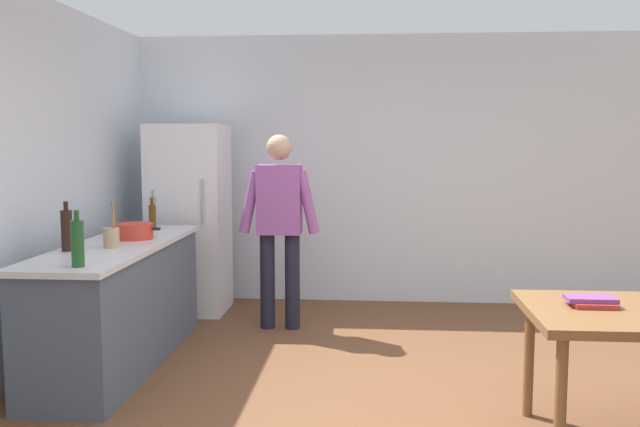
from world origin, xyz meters
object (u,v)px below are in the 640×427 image
object	(u,v)px
refrigerator	(189,219)
bottle_wine_dark	(67,230)
bottle_beer_brown	(152,216)
book_stack	(592,302)
cooking_pot	(134,231)
bottle_wine_green	(78,243)
person	(279,218)
utensil_jar	(112,236)
bottle_vinegar_tall	(153,211)

from	to	relation	value
refrigerator	bottle_wine_dark	xyz separation A→B (m)	(-0.31, -1.95, 0.15)
bottle_beer_brown	book_stack	distance (m)	3.64
cooking_pot	bottle_wine_green	world-z (taller)	bottle_wine_green
person	utensil_jar	bearing A→B (deg)	-129.70
cooking_pot	utensil_jar	bearing A→B (deg)	-91.81
utensil_jar	cooking_pot	bearing A→B (deg)	88.19
utensil_jar	bottle_wine_dark	distance (m)	0.31
refrigerator	bottle_vinegar_tall	bearing A→B (deg)	-103.87
person	bottle_vinegar_tall	xyz separation A→B (m)	(-1.10, -0.06, 0.06)
cooking_pot	book_stack	world-z (taller)	cooking_pot
bottle_wine_green	bottle_vinegar_tall	bearing A→B (deg)	94.94
person	book_stack	size ratio (longest dim) A/B	6.44
utensil_jar	bottle_wine_dark	world-z (taller)	bottle_wine_dark
cooking_pot	bottle_wine_dark	distance (m)	0.65
cooking_pot	bottle_beer_brown	xyz separation A→B (m)	(-0.07, 0.64, 0.05)
bottle_vinegar_tall	bottle_wine_green	bearing A→B (deg)	-85.06
cooking_pot	book_stack	distance (m)	3.28
cooking_pot	bottle_beer_brown	world-z (taller)	bottle_beer_brown
refrigerator	book_stack	world-z (taller)	refrigerator
refrigerator	bottle_wine_green	world-z (taller)	refrigerator
utensil_jar	book_stack	distance (m)	3.15
bottle_beer_brown	book_stack	world-z (taller)	bottle_beer_brown
bottle_vinegar_tall	bottle_wine_dark	bearing A→B (deg)	-96.87
cooking_pot	utensil_jar	xyz separation A→B (m)	(-0.01, -0.42, 0.02)
refrigerator	utensil_jar	xyz separation A→B (m)	(-0.07, -1.78, 0.08)
bottle_wine_dark	bottle_vinegar_tall	bearing A→B (deg)	83.13
refrigerator	cooking_pot	world-z (taller)	refrigerator
refrigerator	bottle_wine_dark	distance (m)	1.98
person	book_stack	world-z (taller)	person
refrigerator	utensil_jar	distance (m)	1.78
bottle_vinegar_tall	bottle_wine_green	size ratio (longest dim) A/B	0.94
bottle_wine_green	bottle_beer_brown	bearing A→B (deg)	94.34
refrigerator	book_stack	bearing A→B (deg)	-41.92
person	bottle_wine_dark	bearing A→B (deg)	-132.07
cooking_pot	bottle_beer_brown	distance (m)	0.64
bottle_vinegar_tall	utensil_jar	bearing A→B (deg)	-85.97
cooking_pot	bottle_beer_brown	bearing A→B (deg)	96.08
refrigerator	utensil_jar	size ratio (longest dim) A/B	5.62
refrigerator	utensil_jar	bearing A→B (deg)	-92.23
book_stack	bottle_wine_dark	bearing A→B (deg)	167.90
utensil_jar	bottle_beer_brown	xyz separation A→B (m)	(-0.05, 1.06, 0.03)
bottle_wine_green	cooking_pot	bearing A→B (deg)	93.39
person	bottle_beer_brown	xyz separation A→B (m)	(-1.07, -0.17, 0.03)
book_stack	bottle_vinegar_tall	bearing A→B (deg)	146.72
person	bottle_vinegar_tall	distance (m)	1.10
book_stack	person	bearing A→B (deg)	133.69
person	utensil_jar	size ratio (longest dim) A/B	5.31
cooking_pot	person	bearing A→B (deg)	38.67
refrigerator	bottle_wine_green	xyz separation A→B (m)	(0.01, -2.51, 0.15)
bottle_beer_brown	bottle_wine_dark	bearing A→B (deg)	-98.75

